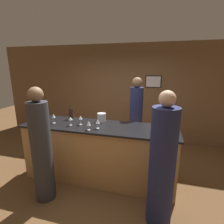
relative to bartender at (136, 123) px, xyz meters
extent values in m
plane|color=brown|center=(-0.59, -0.85, -0.93)|extent=(14.00, 14.00, 0.00)
cube|color=brown|center=(-0.59, 1.36, 0.47)|extent=(8.00, 0.06, 2.80)
cube|color=black|center=(0.29, 1.32, 0.82)|extent=(0.44, 0.02, 0.34)
cube|color=silver|center=(0.29, 1.30, 0.82)|extent=(0.39, 0.00, 0.29)
cube|color=#B27F4C|center=(-0.59, -0.85, -0.40)|extent=(2.82, 0.73, 1.06)
cube|color=black|center=(-0.59, -0.85, 0.15)|extent=(2.88, 0.79, 0.04)
cylinder|color=#1E234C|center=(0.00, 0.00, -0.06)|extent=(0.29, 0.29, 1.72)
sphere|color=brown|center=(0.00, 0.00, 0.90)|extent=(0.22, 0.22, 0.22)
cylinder|color=#1E234C|center=(0.56, -1.60, -0.09)|extent=(0.35, 0.35, 1.67)
sphere|color=tan|center=(0.56, -1.60, 0.85)|extent=(0.21, 0.21, 0.21)
cylinder|color=#2D2D33|center=(-1.28, -1.60, -0.10)|extent=(0.32, 0.32, 1.64)
sphere|color=brown|center=(-1.28, -1.60, 0.83)|extent=(0.22, 0.22, 0.22)
cylinder|color=black|center=(-1.29, -0.58, 0.28)|extent=(0.08, 0.08, 0.23)
cylinder|color=black|center=(-1.29, -0.58, 0.43)|extent=(0.03, 0.03, 0.07)
cylinder|color=black|center=(0.76, -0.83, 0.26)|extent=(0.07, 0.07, 0.19)
cylinder|color=black|center=(0.76, -0.83, 0.40)|extent=(0.03, 0.03, 0.08)
cylinder|color=#19381E|center=(0.47, -0.81, 0.26)|extent=(0.07, 0.07, 0.19)
cylinder|color=#19381E|center=(0.47, -0.81, 0.40)|extent=(0.03, 0.03, 0.08)
cylinder|color=silver|center=(-0.61, -0.60, 0.25)|extent=(0.17, 0.17, 0.17)
cylinder|color=silver|center=(-0.55, -1.00, 0.17)|extent=(0.05, 0.05, 0.00)
cylinder|color=silver|center=(-0.55, -1.00, 0.22)|extent=(0.01, 0.01, 0.09)
cone|color=silver|center=(-0.55, -1.00, 0.30)|extent=(0.08, 0.08, 0.07)
cylinder|color=silver|center=(-1.09, -0.96, 0.17)|extent=(0.05, 0.05, 0.00)
cylinder|color=silver|center=(-1.09, -0.96, 0.22)|extent=(0.01, 0.01, 0.10)
cone|color=silver|center=(-1.09, -0.96, 0.30)|extent=(0.08, 0.08, 0.06)
cylinder|color=silver|center=(-1.74, -0.93, 0.17)|extent=(0.05, 0.05, 0.00)
cylinder|color=silver|center=(-1.74, -0.93, 0.21)|extent=(0.01, 0.01, 0.08)
cone|color=silver|center=(-1.74, -0.93, 0.29)|extent=(0.06, 0.06, 0.08)
cylinder|color=silver|center=(-0.67, -1.12, 0.17)|extent=(0.05, 0.05, 0.00)
cylinder|color=silver|center=(-0.67, -1.12, 0.21)|extent=(0.01, 0.01, 0.08)
cone|color=silver|center=(-0.67, -1.12, 0.29)|extent=(0.07, 0.07, 0.08)
cylinder|color=silver|center=(-0.92, -0.89, 0.17)|extent=(0.05, 0.05, 0.00)
cylinder|color=silver|center=(-0.92, -0.89, 0.22)|extent=(0.01, 0.01, 0.10)
cone|color=silver|center=(-0.92, -0.89, 0.31)|extent=(0.07, 0.07, 0.06)
cylinder|color=silver|center=(0.64, -0.95, 0.17)|extent=(0.05, 0.05, 0.00)
cylinder|color=silver|center=(0.64, -0.95, 0.22)|extent=(0.01, 0.01, 0.10)
cone|color=silver|center=(0.64, -0.95, 0.31)|extent=(0.06, 0.06, 0.06)
cylinder|color=silver|center=(-1.46, -0.94, 0.17)|extent=(0.05, 0.05, 0.00)
cylinder|color=silver|center=(-1.46, -0.94, 0.22)|extent=(0.01, 0.01, 0.10)
cone|color=silver|center=(-1.46, -0.94, 0.31)|extent=(0.07, 0.07, 0.08)
camera|label=1|loc=(0.45, -3.75, 1.21)|focal=28.00mm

